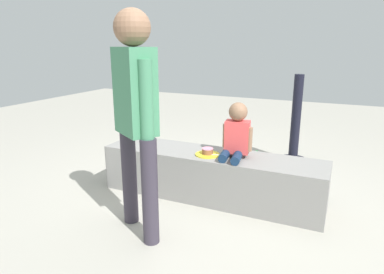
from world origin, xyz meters
TOP-DOWN VIEW (x-y plane):
  - ground_plane at (0.00, 0.00)m, footprint 12.00×12.00m
  - concrete_ledge at (0.00, 0.00)m, footprint 2.05×0.47m
  - child_seated at (0.23, -0.01)m, footprint 0.28×0.33m
  - adult_standing at (-0.27, -0.78)m, footprint 0.42×0.35m
  - cake_plate at (-0.01, -0.06)m, footprint 0.22×0.22m
  - gift_bag at (0.43, 0.56)m, footprint 0.18×0.11m
  - railing_post at (0.55, 1.32)m, footprint 0.36×0.36m
  - water_bottle_near_gift at (0.20, 0.91)m, footprint 0.07×0.07m
  - party_cup_red at (0.38, 0.91)m, footprint 0.07×0.07m
  - handbag_black_leather at (-0.01, 0.63)m, footprint 0.26×0.10m

SIDE VIEW (x-z plane):
  - ground_plane at x=0.00m, z-range 0.00..0.00m
  - party_cup_red at x=0.38m, z-range 0.00..0.09m
  - handbag_black_leather at x=-0.01m, z-range -0.04..0.24m
  - water_bottle_near_gift at x=0.20m, z-range -0.01..0.21m
  - gift_bag at x=0.43m, z-range -0.02..0.30m
  - concrete_ledge at x=0.00m, z-range 0.00..0.43m
  - railing_post at x=0.55m, z-range -0.14..0.92m
  - cake_plate at x=-0.01m, z-range 0.42..0.49m
  - child_seated at x=0.23m, z-range 0.40..0.89m
  - adult_standing at x=-0.27m, z-range 0.17..1.79m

